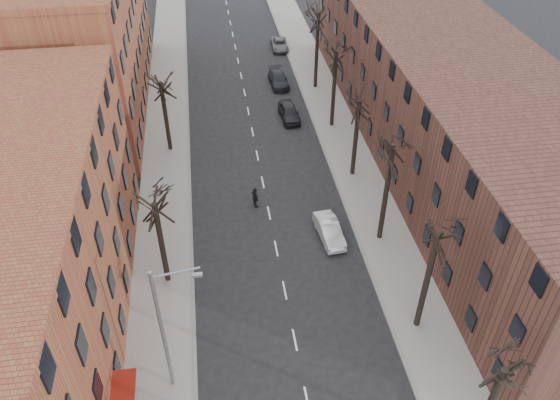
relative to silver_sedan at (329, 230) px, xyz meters
name	(u,v)px	position (x,y,z in m)	size (l,w,h in m)	color
sidewalk_left	(166,144)	(-11.99, 14.37, -0.59)	(4.00, 90.00, 0.15)	gray
sidewalk_right	(338,130)	(4.01, 14.37, -0.59)	(4.00, 90.00, 0.15)	gray
building_left_far	(72,37)	(-19.99, 23.37, 6.34)	(12.00, 28.00, 14.00)	brown
building_right	(449,103)	(12.01, 9.37, 4.34)	(12.00, 50.00, 10.00)	#502E25
tree_right_b	(416,325)	(3.61, -8.63, -0.66)	(5.20, 5.20, 10.80)	black
tree_right_c	(379,238)	(3.61, -0.63, -0.66)	(5.20, 5.20, 11.60)	black
tree_right_d	(352,174)	(3.61, 7.37, -0.66)	(5.20, 5.20, 10.00)	black
tree_right_e	(331,126)	(3.61, 15.37, -0.66)	(5.20, 5.20, 10.80)	black
tree_right_f	(315,88)	(3.61, 23.37, -0.66)	(5.20, 5.20, 11.60)	black
tree_left_a	(168,280)	(-11.59, -2.63, -0.66)	(5.20, 5.20, 9.50)	black
tree_left_b	(171,150)	(-11.59, 13.37, -0.66)	(5.20, 5.20, 9.50)	black
streetlight	(165,327)	(-11.01, -10.63, 4.35)	(2.45, 0.22, 9.03)	slate
silver_sedan	(329,230)	(0.00, 0.00, 0.00)	(1.41, 4.03, 1.33)	silver
parked_car_near	(289,112)	(-0.19, 17.34, 0.05)	(1.68, 4.19, 1.43)	black
parked_car_mid	(278,79)	(-0.19, 24.57, -0.02)	(1.81, 4.46, 1.29)	black
parked_car_far	(280,44)	(1.31, 33.97, -0.09)	(1.90, 4.12, 1.15)	#56585E
pedestrian_crossing	(255,197)	(-4.93, 4.32, 0.24)	(1.06, 0.44, 1.80)	black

